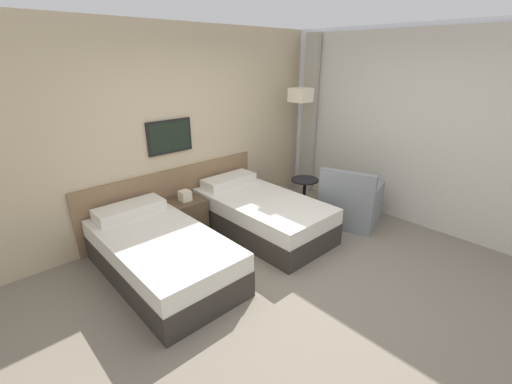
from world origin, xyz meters
The scene contains 9 objects.
ground_plane centered at (0.00, 0.00, 0.00)m, with size 16.00×16.00×0.00m, color slate.
wall_headboard centered at (-0.01, 2.16, 1.30)m, with size 10.00×0.10×2.70m.
wall_window centered at (2.36, -0.08, 1.34)m, with size 0.21×4.63×2.70m.
bed_near_door centered at (-1.02, 1.15, 0.26)m, with size 1.01×1.92×0.63m.
bed_near_window centered at (0.51, 1.15, 0.26)m, with size 1.01×1.92×0.63m.
nightstand centered at (-0.25, 1.84, 0.24)m, with size 0.47×0.41×0.60m.
floor_lamp centered at (1.78, 1.60, 1.60)m, with size 0.29×0.29×1.84m.
side_table centered at (1.41, 1.13, 0.39)m, with size 0.42×0.42×0.56m.
armchair centered at (1.67, 0.46, 0.28)m, with size 0.96×0.95×0.86m.
Camera 1 is at (-2.45, -1.95, 2.29)m, focal length 24.00 mm.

